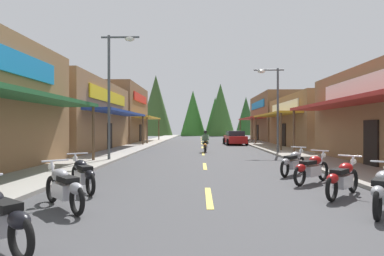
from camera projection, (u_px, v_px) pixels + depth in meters
ground at (203, 150)px, 25.15m from camera, size 9.11×81.86×0.10m
sidewalk_left at (130, 148)px, 25.30m from camera, size 2.68×81.86×0.12m
sidewalk_right at (276, 149)px, 25.00m from camera, size 2.68×81.86×0.12m
centerline_dashes at (202, 146)px, 29.22m from camera, size 0.16×56.45×0.01m
storefront_left_middle at (70, 116)px, 24.02m from camera, size 8.03×12.70×5.29m
storefront_left_far at (104, 114)px, 36.48m from camera, size 10.49×10.54×6.62m
storefront_right_middle at (327, 122)px, 27.25m from camera, size 9.32×11.59×4.52m
storefront_right_far at (291, 118)px, 39.73m from camera, size 10.35×11.79×5.93m
streetlamp_left at (114, 80)px, 16.08m from camera, size 1.99×0.30×6.56m
streetlamp_right at (273, 98)px, 20.56m from camera, size 1.99×0.30×5.69m
motorcycle_parked_right_1 at (383, 190)px, 6.46m from camera, size 1.36×1.78×1.04m
motorcycle_parked_right_2 at (343, 178)px, 7.94m from camera, size 1.55×1.62×1.04m
motorcycle_parked_right_3 at (312, 168)px, 9.84m from camera, size 1.64×1.52×1.04m
motorcycle_parked_right_4 at (293, 162)px, 11.57m from camera, size 1.43×1.72×1.04m
motorcycle_parked_left_1 at (64, 187)px, 6.76m from camera, size 1.55×1.62×1.04m
motorcycle_parked_left_2 at (83, 174)px, 8.63m from camera, size 1.34×1.79×1.04m
rider_cruising_lead at (205, 143)px, 22.03m from camera, size 0.60×2.14×1.57m
parked_car_curbside at (235, 138)px, 31.56m from camera, size 2.23×4.38×1.40m
treeline_backdrop at (194, 110)px, 65.10m from camera, size 25.54×12.16×12.62m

